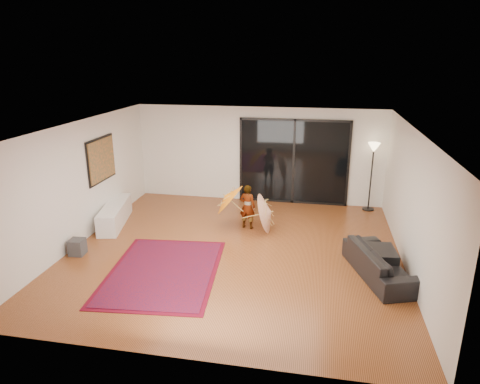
% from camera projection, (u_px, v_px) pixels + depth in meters
% --- Properties ---
extents(floor, '(7.00, 7.00, 0.00)m').
position_uv_depth(floor, '(234.00, 251.00, 9.26)').
color(floor, '#985029').
rests_on(floor, ground).
extents(ceiling, '(7.00, 7.00, 0.00)m').
position_uv_depth(ceiling, '(234.00, 127.00, 8.43)').
color(ceiling, white).
rests_on(ceiling, wall_back).
extents(wall_back, '(7.00, 0.00, 7.00)m').
position_uv_depth(wall_back, '(258.00, 155.00, 12.12)').
color(wall_back, silver).
rests_on(wall_back, floor).
extents(wall_front, '(7.00, 0.00, 7.00)m').
position_uv_depth(wall_front, '(181.00, 273.00, 5.58)').
color(wall_front, silver).
rests_on(wall_front, floor).
extents(wall_left, '(0.00, 7.00, 7.00)m').
position_uv_depth(wall_left, '(79.00, 183.00, 9.47)').
color(wall_left, silver).
rests_on(wall_left, floor).
extents(wall_right, '(0.00, 7.00, 7.00)m').
position_uv_depth(wall_right, '(412.00, 202.00, 8.23)').
color(wall_right, silver).
rests_on(wall_right, floor).
extents(sliding_door, '(3.06, 0.07, 2.40)m').
position_uv_depth(sliding_door, '(294.00, 162.00, 11.96)').
color(sliding_door, black).
rests_on(sliding_door, wall_back).
extents(painting, '(0.04, 1.28, 1.08)m').
position_uv_depth(painting, '(102.00, 160.00, 10.30)').
color(painting, black).
rests_on(painting, wall_left).
extents(media_console, '(0.85, 1.89, 0.51)m').
position_uv_depth(media_console, '(115.00, 214.00, 10.69)').
color(media_console, white).
rests_on(media_console, floor).
extents(speaker, '(0.33, 0.33, 0.34)m').
position_uv_depth(speaker, '(77.00, 247.00, 9.07)').
color(speaker, '#424244').
rests_on(speaker, floor).
extents(persian_rug, '(2.35, 3.10, 0.02)m').
position_uv_depth(persian_rug, '(163.00, 271.00, 8.39)').
color(persian_rug, '#540717').
rests_on(persian_rug, floor).
extents(sofa, '(1.34, 2.08, 0.57)m').
position_uv_depth(sofa, '(380.00, 262.00, 8.16)').
color(sofa, black).
rests_on(sofa, floor).
extents(ottoman, '(0.79, 0.79, 0.41)m').
position_uv_depth(ottoman, '(376.00, 258.00, 8.48)').
color(ottoman, black).
rests_on(ottoman, floor).
extents(floor_lamp, '(0.32, 0.32, 1.86)m').
position_uv_depth(floor_lamp, '(373.00, 157.00, 11.31)').
color(floor_lamp, black).
rests_on(floor_lamp, floor).
extents(child, '(0.45, 0.34, 1.10)m').
position_uv_depth(child, '(247.00, 207.00, 10.36)').
color(child, '#999999').
rests_on(child, floor).
extents(parasol_orange, '(0.71, 0.91, 0.91)m').
position_uv_depth(parasol_orange, '(225.00, 199.00, 10.35)').
color(parasol_orange, orange).
rests_on(parasol_orange, child).
extents(parasol_white, '(0.53, 0.96, 0.98)m').
position_uv_depth(parasol_white, '(271.00, 212.00, 10.12)').
color(parasol_white, silver).
rests_on(parasol_white, floor).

